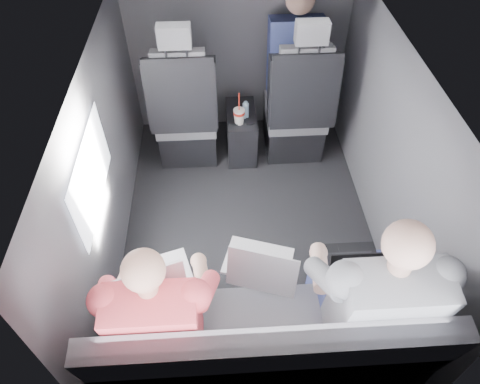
{
  "coord_description": "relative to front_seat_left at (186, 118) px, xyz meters",
  "views": [
    {
      "loc": [
        -0.18,
        -1.99,
        2.51
      ],
      "look_at": [
        -0.07,
        -0.05,
        0.45
      ],
      "focal_mm": 32.0,
      "sensor_mm": 36.0,
      "label": 1
    }
  ],
  "objects": [
    {
      "name": "floor",
      "position": [
        0.45,
        -0.84,
        -0.4
      ],
      "size": [
        2.6,
        2.6,
        0.0
      ],
      "primitive_type": "plane",
      "color": "black",
      "rests_on": "ground"
    },
    {
      "name": "ceiling",
      "position": [
        0.45,
        -0.84,
        0.95
      ],
      "size": [
        2.6,
        2.6,
        0.0
      ],
      "primitive_type": "plane",
      "rotation": [
        3.14,
        0.0,
        0.0
      ],
      "color": "#B2B2AD",
      "rests_on": "panel_back"
    },
    {
      "name": "panel_left",
      "position": [
        -0.45,
        -0.84,
        0.27
      ],
      "size": [
        0.02,
        2.6,
        1.35
      ],
      "primitive_type": "cube",
      "color": "#56565B",
      "rests_on": "floor"
    },
    {
      "name": "panel_right",
      "position": [
        1.35,
        -0.84,
        0.27
      ],
      "size": [
        0.02,
        2.6,
        1.35
      ],
      "primitive_type": "cube",
      "color": "#56565B",
      "rests_on": "floor"
    },
    {
      "name": "panel_front",
      "position": [
        0.45,
        0.46,
        0.27
      ],
      "size": [
        1.8,
        0.02,
        1.35
      ],
      "primitive_type": "cube",
      "color": "#56565B",
      "rests_on": "floor"
    },
    {
      "name": "panel_back",
      "position": [
        0.45,
        -2.14,
        0.27
      ],
      "size": [
        1.8,
        0.02,
        1.35
      ],
      "primitive_type": "cube",
      "color": "#56565B",
      "rests_on": "floor"
    },
    {
      "name": "side_window",
      "position": [
        -0.43,
        -1.14,
        0.5
      ],
      "size": [
        0.02,
        0.75,
        0.42
      ],
      "primitive_type": "cube",
      "color": "white",
      "rests_on": "panel_left"
    },
    {
      "name": "seatbelt",
      "position": [
        0.9,
        -0.17,
        0.4
      ],
      "size": [
        0.35,
        0.11,
        0.59
      ],
      "primitive_type": "cube",
      "rotation": [
        -0.14,
        0.49,
        0.0
      ],
      "color": "black",
      "rests_on": "front_seat_right"
    },
    {
      "name": "front_seat_left",
      "position": [
        0.0,
        0.0,
        0.0
      ],
      "size": [
        0.52,
        0.58,
        1.26
      ],
      "color": "black",
      "rests_on": "floor"
    },
    {
      "name": "front_seat_right",
      "position": [
        0.9,
        0.0,
        0.0
      ],
      "size": [
        0.52,
        0.58,
        1.26
      ],
      "color": "black",
      "rests_on": "floor"
    },
    {
      "name": "center_console",
      "position": [
        0.45,
        0.04,
        -0.2
      ],
      "size": [
        0.24,
        0.48,
        0.41
      ],
      "color": "black",
      "rests_on": "floor"
    },
    {
      "name": "rear_bench",
      "position": [
        0.45,
        -1.9,
        -0.09
      ],
      "size": [
        1.6,
        0.57,
        0.92
      ],
      "color": "#56555A",
      "rests_on": "floor"
    },
    {
      "name": "soda_cup",
      "position": [
        0.43,
        -0.09,
        0.07
      ],
      "size": [
        0.09,
        0.09,
        0.28
      ],
      "color": "white",
      "rests_on": "center_console"
    },
    {
      "name": "water_bottle",
      "position": [
        0.48,
        -0.01,
        0.07
      ],
      "size": [
        0.05,
        0.05,
        0.15
      ],
      "color": "#A7CEE2",
      "rests_on": "center_console"
    },
    {
      "name": "laptop_white",
      "position": [
        -0.09,
        -1.66,
        0.24
      ],
      "size": [
        0.4,
        0.41,
        0.26
      ],
      "color": "white",
      "rests_on": "passenger_rear_left"
    },
    {
      "name": "laptop_silver",
      "position": [
        0.44,
        -1.59,
        0.23
      ],
      "size": [
        0.41,
        0.41,
        0.25
      ],
      "color": "silver",
      "rests_on": "rear_bench"
    },
    {
      "name": "laptop_black",
      "position": [
        0.93,
        -1.61,
        0.23
      ],
      "size": [
        0.31,
        0.28,
        0.23
      ],
      "color": "black",
      "rests_on": "passenger_rear_right"
    },
    {
      "name": "passenger_rear_left",
      "position": [
        -0.05,
        -1.81,
        0.22
      ],
      "size": [
        0.49,
        0.61,
        1.21
      ],
      "color": "#37373C",
      "rests_on": "rear_bench"
    },
    {
      "name": "passenger_rear_right",
      "position": [
        0.96,
        -1.81,
        0.26
      ],
      "size": [
        0.55,
        0.66,
        1.3
      ],
      "color": "navy",
      "rests_on": "rear_bench"
    },
    {
      "name": "passenger_front_right",
      "position": [
        0.89,
        0.26,
        0.36
      ],
      "size": [
        0.43,
        0.43,
        0.9
      ],
      "color": "navy",
      "rests_on": "front_seat_right"
    }
  ]
}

